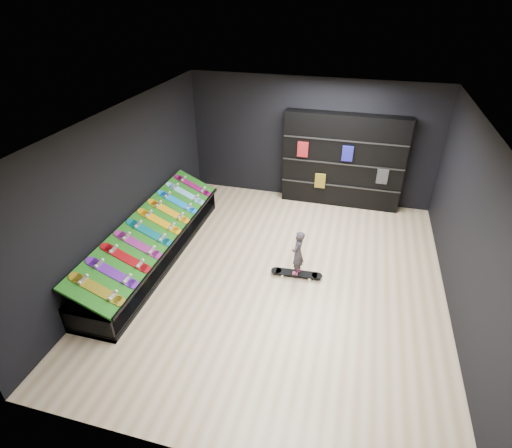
% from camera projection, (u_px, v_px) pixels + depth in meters
% --- Properties ---
extents(floor, '(6.00, 7.00, 0.01)m').
position_uv_depth(floor, '(279.00, 278.00, 7.58)').
color(floor, '#CFB58C').
rests_on(floor, ground).
extents(ceiling, '(6.00, 7.00, 0.01)m').
position_uv_depth(ceiling, '(285.00, 122.00, 6.02)').
color(ceiling, white).
rests_on(ceiling, ground).
extents(wall_back, '(6.00, 0.02, 3.00)m').
position_uv_depth(wall_back, '(311.00, 141.00, 9.69)').
color(wall_back, black).
rests_on(wall_back, ground).
extents(wall_front, '(6.00, 0.02, 3.00)m').
position_uv_depth(wall_front, '(208.00, 377.00, 3.92)').
color(wall_front, black).
rests_on(wall_front, ground).
extents(wall_left, '(0.02, 7.00, 3.00)m').
position_uv_depth(wall_left, '(124.00, 189.00, 7.47)').
color(wall_left, black).
rests_on(wall_left, ground).
extents(wall_right, '(0.02, 7.00, 3.00)m').
position_uv_depth(wall_right, '(472.00, 233.00, 6.14)').
color(wall_right, black).
rests_on(wall_right, ground).
extents(display_rack, '(0.90, 4.50, 0.50)m').
position_uv_depth(display_rack, '(155.00, 247.00, 8.02)').
color(display_rack, black).
rests_on(display_rack, ground).
extents(turf_ramp, '(0.92, 4.50, 0.46)m').
position_uv_depth(turf_ramp, '(154.00, 228.00, 7.77)').
color(turf_ramp, '#13530D').
rests_on(turf_ramp, display_rack).
extents(back_shelving, '(2.84, 0.33, 2.27)m').
position_uv_depth(back_shelving, '(343.00, 161.00, 9.55)').
color(back_shelving, black).
rests_on(back_shelving, ground).
extents(floor_skateboard, '(0.99, 0.28, 0.09)m').
position_uv_depth(floor_skateboard, '(296.00, 274.00, 7.59)').
color(floor_skateboard, black).
rests_on(floor_skateboard, ground).
extents(child, '(0.18, 0.23, 0.55)m').
position_uv_depth(child, '(297.00, 261.00, 7.43)').
color(child, black).
rests_on(child, floor_skateboard).
extents(display_board_0, '(0.93, 0.22, 0.50)m').
position_uv_depth(display_board_0, '(97.00, 289.00, 6.18)').
color(display_board_0, yellow).
rests_on(display_board_0, turf_ramp).
extents(display_board_1, '(0.93, 0.22, 0.50)m').
position_uv_depth(display_board_1, '(112.00, 273.00, 6.53)').
color(display_board_1, purple).
rests_on(display_board_1, turf_ramp).
extents(display_board_2, '(0.93, 0.22, 0.50)m').
position_uv_depth(display_board_2, '(126.00, 258.00, 6.88)').
color(display_board_2, red).
rests_on(display_board_2, turf_ramp).
extents(display_board_3, '(0.93, 0.22, 0.50)m').
position_uv_depth(display_board_3, '(138.00, 245.00, 7.23)').
color(display_board_3, '#2626BF').
rests_on(display_board_3, turf_ramp).
extents(display_board_4, '(0.93, 0.22, 0.50)m').
position_uv_depth(display_board_4, '(149.00, 233.00, 7.57)').
color(display_board_4, '#0C8C99').
rests_on(display_board_4, turf_ramp).
extents(display_board_5, '(0.93, 0.22, 0.50)m').
position_uv_depth(display_board_5, '(160.00, 221.00, 7.92)').
color(display_board_5, yellow).
rests_on(display_board_5, turf_ramp).
extents(display_board_6, '(0.93, 0.22, 0.50)m').
position_uv_depth(display_board_6, '(169.00, 211.00, 8.27)').
color(display_board_6, orange).
rests_on(display_board_6, turf_ramp).
extents(display_board_7, '(0.93, 0.22, 0.50)m').
position_uv_depth(display_board_7, '(178.00, 202.00, 8.62)').
color(display_board_7, blue).
rests_on(display_board_7, turf_ramp).
extents(display_board_8, '(0.93, 0.22, 0.50)m').
position_uv_depth(display_board_8, '(185.00, 193.00, 8.97)').
color(display_board_8, '#0CB2E5').
rests_on(display_board_8, turf_ramp).
extents(display_board_9, '(0.93, 0.22, 0.50)m').
position_uv_depth(display_board_9, '(193.00, 186.00, 9.32)').
color(display_board_9, '#E5198C').
rests_on(display_board_9, turf_ramp).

